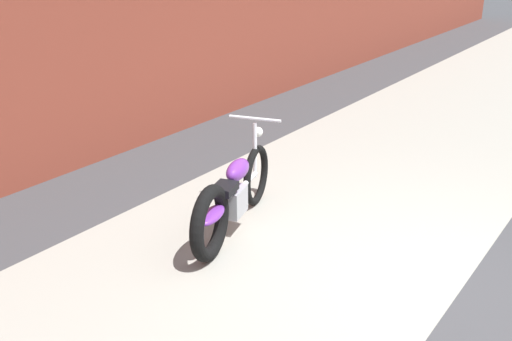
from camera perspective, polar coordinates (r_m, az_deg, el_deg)
ground_plane at (r=5.39m, az=18.62°, el=-11.41°), size 80.00×80.00×0.00m
sidewalk_slab at (r=6.00m, az=2.52°, el=-6.59°), size 36.00×3.50×0.01m
motorcycle_purple at (r=5.91m, az=-2.57°, el=-2.74°), size 1.95×0.80×1.03m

